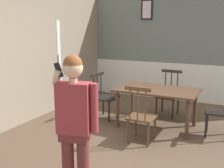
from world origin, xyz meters
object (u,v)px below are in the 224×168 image
chair_by_doorway (104,96)px  chair_opposite_corner (168,94)px  chair_near_window (220,111)px  person_figure (75,120)px  chair_at_table_head (141,116)px  dining_table (157,94)px

chair_by_doorway → chair_opposite_corner: (1.19, 0.83, -0.01)m
chair_near_window → person_figure: size_ratio=0.59×
chair_near_window → person_figure: 2.98m
person_figure → chair_near_window: bearing=-130.8°
chair_opposite_corner → chair_at_table_head: bearing=93.4°
chair_near_window → chair_by_doorway: size_ratio=1.01×
chair_opposite_corner → chair_near_window: bearing=147.3°
dining_table → chair_at_table_head: (-0.01, -0.85, -0.20)m
chair_at_table_head → person_figure: size_ratio=0.60×
person_figure → chair_by_doorway: bearing=-83.5°
dining_table → chair_near_window: chair_near_window is taller
chair_by_doorway → person_figure: person_figure is taller
dining_table → chair_near_window: 1.18m
chair_near_window → chair_opposite_corner: size_ratio=0.98×
dining_table → chair_opposite_corner: bearing=88.9°
dining_table → chair_opposite_corner: size_ratio=1.58×
chair_by_doorway → chair_opposite_corner: size_ratio=0.98×
dining_table → chair_at_table_head: bearing=-91.0°
chair_opposite_corner → chair_by_doorway: bearing=39.5°
chair_near_window → chair_by_doorway: bearing=85.5°
chair_opposite_corner → person_figure: (-0.16, -3.51, 0.48)m
dining_table → chair_near_window: bearing=-0.8°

